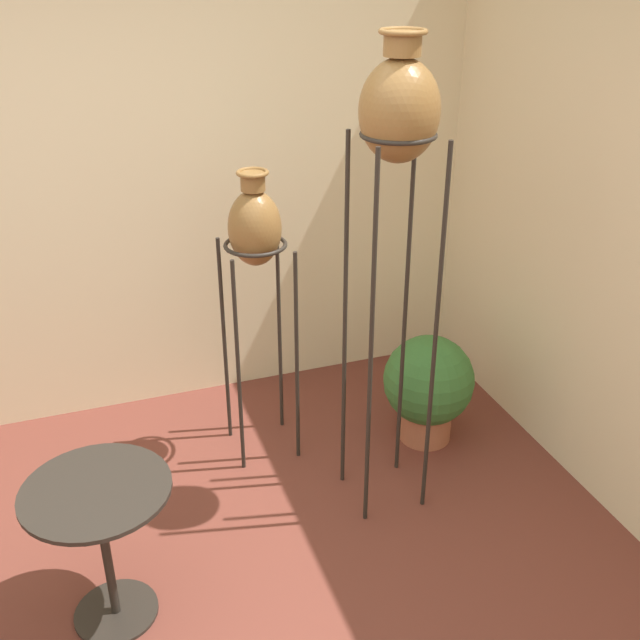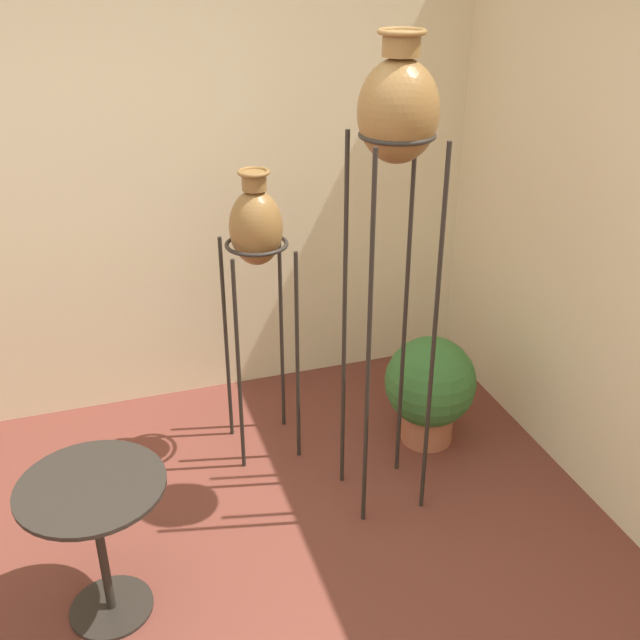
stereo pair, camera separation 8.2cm
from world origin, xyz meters
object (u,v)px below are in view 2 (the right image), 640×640
Objects in this scene: potted_plant at (430,387)px; vase_stand_medium at (256,235)px; side_table at (96,520)px; vase_stand_tall at (398,124)px.

vase_stand_medium is at bearing 165.31° from potted_plant.
vase_stand_medium reaches higher than side_table.
side_table is at bearing -158.68° from potted_plant.
potted_plant is (0.41, 0.34, -1.47)m from vase_stand_tall.
vase_stand_medium is 1.44m from side_table.
potted_plant is at bearing -14.69° from vase_stand_medium.
vase_stand_tall is at bearing -140.08° from potted_plant.
vase_stand_medium is 2.36× the size of side_table.
vase_stand_medium is (-0.45, 0.56, -0.60)m from vase_stand_tall.
vase_stand_medium is at bearing 45.84° from side_table.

